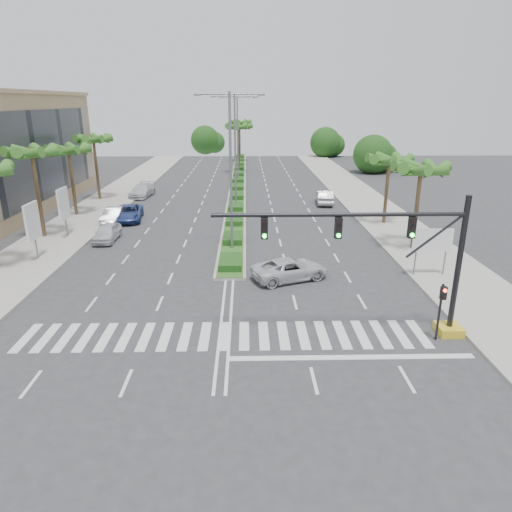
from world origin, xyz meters
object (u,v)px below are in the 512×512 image
at_px(car_crossing, 290,269).
at_px(car_right, 324,197).
at_px(car_parked_d, 142,190).
at_px(car_parked_b, 114,215).
at_px(car_parked_a, 107,232).
at_px(car_parked_c, 129,213).

bearing_deg(car_crossing, car_right, -36.12).
bearing_deg(car_parked_d, car_parked_b, -84.28).
distance_m(car_parked_d, car_right, 22.51).
bearing_deg(car_parked_d, car_right, -6.31).
distance_m(car_parked_a, car_right, 25.36).
relative_size(car_parked_b, car_parked_d, 0.84).
xyz_separation_m(car_parked_a, car_parked_b, (-1.07, 6.06, 0.02)).
distance_m(car_parked_d, car_crossing, 32.35).
relative_size(car_parked_b, car_parked_c, 0.83).
height_order(car_parked_b, car_crossing, car_parked_b).
distance_m(car_parked_b, car_crossing, 22.01).
relative_size(car_parked_b, car_crossing, 0.87).
bearing_deg(car_parked_b, car_crossing, -43.67).
bearing_deg(car_right, car_parked_a, 39.16).
bearing_deg(car_parked_c, car_right, 11.99).
bearing_deg(car_parked_a, car_right, 34.45).
xyz_separation_m(car_parked_a, car_crossing, (14.77, -9.22, -0.01)).
xyz_separation_m(car_parked_a, car_parked_c, (0.15, 7.03, 0.03)).
relative_size(car_parked_c, car_crossing, 1.05).
relative_size(car_parked_a, car_right, 0.86).
distance_m(car_parked_b, car_parked_c, 1.56).
xyz_separation_m(car_parked_d, car_crossing, (15.84, -28.21, -0.06)).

